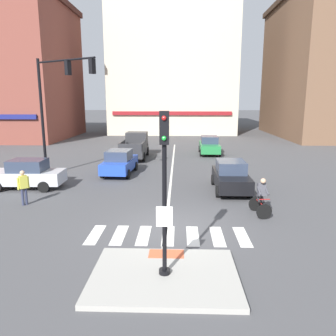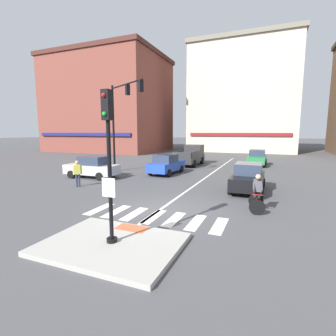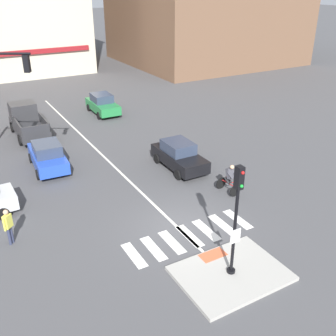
{
  "view_description": "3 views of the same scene",
  "coord_description": "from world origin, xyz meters",
  "px_view_note": "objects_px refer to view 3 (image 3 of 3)",
  "views": [
    {
      "loc": [
        0.38,
        -12.01,
        4.88
      ],
      "look_at": [
        -0.14,
        3.2,
        1.69
      ],
      "focal_mm": 34.88,
      "sensor_mm": 36.0,
      "label": 1
    },
    {
      "loc": [
        4.26,
        -9.71,
        3.43
      ],
      "look_at": [
        -0.85,
        2.84,
        1.49
      ],
      "focal_mm": 26.6,
      "sensor_mm": 36.0,
      "label": 2
    },
    {
      "loc": [
        -7.92,
        -12.77,
        10.2
      ],
      "look_at": [
        1.34,
        3.44,
        1.23
      ],
      "focal_mm": 41.96,
      "sensor_mm": 36.0,
      "label": 3
    }
  ],
  "objects_px": {
    "pickup_truck_charcoal_westbound_distant": "(27,122)",
    "cyclist": "(229,178)",
    "signal_pole": "(236,212)",
    "car_black_eastbound_mid": "(179,155)",
    "car_blue_westbound_far": "(48,156)",
    "pedestrian_at_curb_left": "(8,224)",
    "car_green_eastbound_distant": "(102,104)"
  },
  "relations": [
    {
      "from": "car_green_eastbound_distant",
      "to": "cyclist",
      "type": "bearing_deg",
      "value": -87.4
    },
    {
      "from": "signal_pole",
      "to": "car_blue_westbound_far",
      "type": "xyz_separation_m",
      "value": [
        -3.58,
        12.95,
        -2.03
      ]
    },
    {
      "from": "car_blue_westbound_far",
      "to": "car_black_eastbound_mid",
      "type": "distance_m",
      "value": 7.79
    },
    {
      "from": "car_blue_westbound_far",
      "to": "car_black_eastbound_mid",
      "type": "xyz_separation_m",
      "value": [
        6.79,
        -3.81,
        0.0
      ]
    },
    {
      "from": "pickup_truck_charcoal_westbound_distant",
      "to": "cyclist",
      "type": "bearing_deg",
      "value": -62.91
    },
    {
      "from": "car_blue_westbound_far",
      "to": "car_green_eastbound_distant",
      "type": "distance_m",
      "value": 10.82
    },
    {
      "from": "cyclist",
      "to": "pedestrian_at_curb_left",
      "type": "bearing_deg",
      "value": 174.31
    },
    {
      "from": "pickup_truck_charcoal_westbound_distant",
      "to": "cyclist",
      "type": "distance_m",
      "value": 15.97
    },
    {
      "from": "pickup_truck_charcoal_westbound_distant",
      "to": "pedestrian_at_curb_left",
      "type": "distance_m",
      "value": 13.6
    },
    {
      "from": "car_green_eastbound_distant",
      "to": "pickup_truck_charcoal_westbound_distant",
      "type": "bearing_deg",
      "value": -162.86
    },
    {
      "from": "car_black_eastbound_mid",
      "to": "car_green_eastbound_distant",
      "type": "distance_m",
      "value": 12.29
    },
    {
      "from": "pickup_truck_charcoal_westbound_distant",
      "to": "cyclist",
      "type": "relative_size",
      "value": 3.04
    },
    {
      "from": "car_black_eastbound_mid",
      "to": "pickup_truck_charcoal_westbound_distant",
      "type": "distance_m",
      "value": 12.21
    },
    {
      "from": "pedestrian_at_curb_left",
      "to": "car_blue_westbound_far",
      "type": "bearing_deg",
      "value": 63.55
    },
    {
      "from": "car_blue_westbound_far",
      "to": "pedestrian_at_curb_left",
      "type": "distance_m",
      "value": 7.46
    },
    {
      "from": "car_blue_westbound_far",
      "to": "signal_pole",
      "type": "bearing_deg",
      "value": -74.54
    },
    {
      "from": "car_black_eastbound_mid",
      "to": "signal_pole",
      "type": "bearing_deg",
      "value": -109.34
    },
    {
      "from": "car_black_eastbound_mid",
      "to": "cyclist",
      "type": "relative_size",
      "value": 2.45
    },
    {
      "from": "signal_pole",
      "to": "pedestrian_at_curb_left",
      "type": "bearing_deg",
      "value": 137.75
    },
    {
      "from": "car_blue_westbound_far",
      "to": "pedestrian_at_curb_left",
      "type": "xyz_separation_m",
      "value": [
        -3.32,
        -6.68,
        0.17
      ]
    },
    {
      "from": "pickup_truck_charcoal_westbound_distant",
      "to": "cyclist",
      "type": "xyz_separation_m",
      "value": [
        7.27,
        -14.22,
        -0.11
      ]
    },
    {
      "from": "car_blue_westbound_far",
      "to": "cyclist",
      "type": "relative_size",
      "value": 2.5
    },
    {
      "from": "signal_pole",
      "to": "cyclist",
      "type": "height_order",
      "value": "signal_pole"
    },
    {
      "from": "pickup_truck_charcoal_westbound_distant",
      "to": "pedestrian_at_curb_left",
      "type": "xyz_separation_m",
      "value": [
        -3.52,
        -13.14,
        0.0
      ]
    },
    {
      "from": "car_black_eastbound_mid",
      "to": "cyclist",
      "type": "bearing_deg",
      "value": -80.24
    },
    {
      "from": "car_blue_westbound_far",
      "to": "car_green_eastbound_distant",
      "type": "relative_size",
      "value": 1.01
    },
    {
      "from": "signal_pole",
      "to": "pickup_truck_charcoal_westbound_distant",
      "type": "xyz_separation_m",
      "value": [
        -3.39,
        19.41,
        -1.86
      ]
    },
    {
      "from": "signal_pole",
      "to": "car_black_eastbound_mid",
      "type": "xyz_separation_m",
      "value": [
        3.21,
        9.14,
        -2.03
      ]
    },
    {
      "from": "car_blue_westbound_far",
      "to": "car_black_eastbound_mid",
      "type": "height_order",
      "value": "same"
    },
    {
      "from": "pedestrian_at_curb_left",
      "to": "cyclist",
      "type": "bearing_deg",
      "value": -5.69
    },
    {
      "from": "car_blue_westbound_far",
      "to": "cyclist",
      "type": "height_order",
      "value": "cyclist"
    },
    {
      "from": "cyclist",
      "to": "pedestrian_at_curb_left",
      "type": "relative_size",
      "value": 1.01
    }
  ]
}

